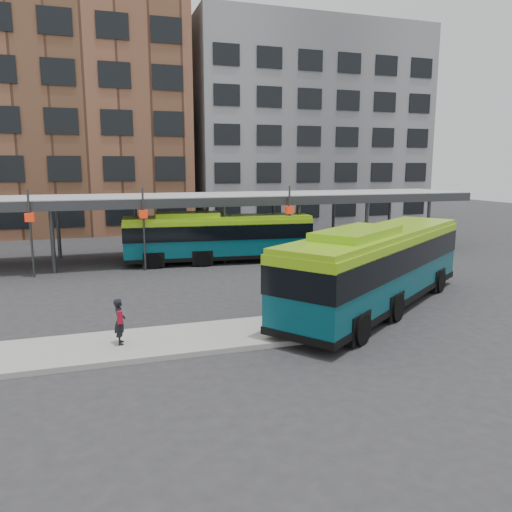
{
  "coord_description": "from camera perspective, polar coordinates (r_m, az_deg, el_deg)",
  "views": [
    {
      "loc": [
        -5.6,
        -19.48,
        6.03
      ],
      "look_at": [
        1.56,
        2.75,
        1.8
      ],
      "focal_mm": 35.0,
      "sensor_mm": 36.0,
      "label": 1
    }
  ],
  "objects": [
    {
      "name": "building_grey",
      "position": [
        55.97,
        5.05,
        14.29
      ],
      "size": [
        24.0,
        14.0,
        20.0
      ],
      "primitive_type": "cube",
      "color": "slate",
      "rests_on": "ground"
    },
    {
      "name": "bus_front",
      "position": [
        21.74,
        13.73,
        -0.99
      ],
      "size": [
        12.35,
        10.03,
        3.65
      ],
      "rotation": [
        0.0,
        0.0,
        0.63
      ],
      "color": "#06414C",
      "rests_on": "ground"
    },
    {
      "name": "bike_rack",
      "position": [
        37.15,
        13.23,
        1.4
      ],
      "size": [
        6.32,
        1.49,
        1.08
      ],
      "color": "slate",
      "rests_on": "ground"
    },
    {
      "name": "pedestrian",
      "position": [
        17.24,
        -15.3,
        -7.19
      ],
      "size": [
        0.37,
        0.61,
        1.55
      ],
      "rotation": [
        0.0,
        0.0,
        1.57
      ],
      "color": "black",
      "rests_on": "boarding_island"
    },
    {
      "name": "ground",
      "position": [
        21.14,
        -1.75,
        -6.31
      ],
      "size": [
        120.0,
        120.0,
        0.0
      ],
      "primitive_type": "plane",
      "color": "#28282B",
      "rests_on": "ground"
    },
    {
      "name": "bus_rear",
      "position": [
        31.46,
        -4.39,
        2.27
      ],
      "size": [
        11.83,
        3.54,
        3.21
      ],
      "rotation": [
        0.0,
        0.0,
        -0.09
      ],
      "color": "#06414C",
      "rests_on": "ground"
    },
    {
      "name": "canopy",
      "position": [
        32.88,
        -8.17,
        6.46
      ],
      "size": [
        40.0,
        6.53,
        4.8
      ],
      "color": "#999B9E",
      "rests_on": "ground"
    },
    {
      "name": "building_brick",
      "position": [
        51.9,
        -23.47,
        14.94
      ],
      "size": [
        26.0,
        14.0,
        22.0
      ],
      "primitive_type": "cube",
      "color": "brown",
      "rests_on": "ground"
    },
    {
      "name": "boarding_island",
      "position": [
        17.51,
        -16.7,
        -10.01
      ],
      "size": [
        14.0,
        3.0,
        0.18
      ],
      "primitive_type": "cube",
      "color": "gray",
      "rests_on": "ground"
    }
  ]
}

